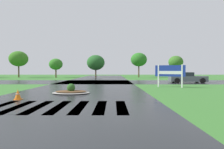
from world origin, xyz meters
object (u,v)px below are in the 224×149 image
object	(u,v)px
car_blue_compact	(187,78)
traffic_cone	(18,95)
estate_billboard	(170,72)
median_island	(71,91)

from	to	relation	value
car_blue_compact	traffic_cone	distance (m)	19.68
estate_billboard	car_blue_compact	xyz separation A→B (m)	(4.04, 6.12, -0.80)
estate_billboard	median_island	world-z (taller)	estate_billboard
estate_billboard	traffic_cone	world-z (taller)	estate_billboard
median_island	car_blue_compact	size ratio (longest dim) A/B	0.56
estate_billboard	traffic_cone	bearing A→B (deg)	59.31
estate_billboard	car_blue_compact	size ratio (longest dim) A/B	0.55
median_island	car_blue_compact	world-z (taller)	car_blue_compact
median_island	traffic_cone	bearing A→B (deg)	-131.17
estate_billboard	traffic_cone	distance (m)	12.73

